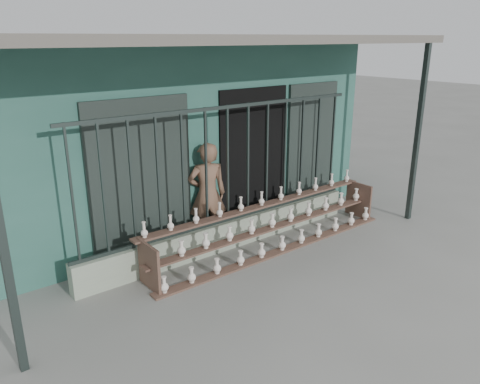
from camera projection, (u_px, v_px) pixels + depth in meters
ground at (284, 278)px, 6.49m from camera, size 60.00×60.00×0.00m
workshop_building at (138, 121)px, 9.14m from camera, size 7.40×6.60×3.21m
parapet_wall at (228, 234)px, 7.39m from camera, size 5.00×0.20×0.45m
security_fence at (228, 165)px, 7.03m from camera, size 5.00×0.04×1.80m
shelf_rack at (272, 226)px, 7.36m from camera, size 4.50×0.68×0.85m
elderly_woman at (207, 194)px, 7.34m from camera, size 0.71×0.59×1.66m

